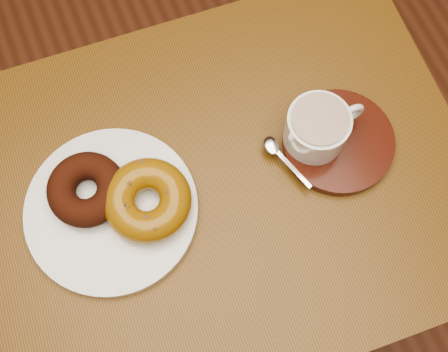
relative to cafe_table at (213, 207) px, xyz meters
name	(u,v)px	position (x,y,z in m)	size (l,w,h in m)	color
ground	(155,333)	(-0.22, -0.09, -0.62)	(6.00, 6.00, 0.00)	brown
cafe_table	(213,207)	(0.00, 0.00, 0.00)	(0.82, 0.63, 0.73)	brown
donut_plate	(112,210)	(-0.15, 0.02, 0.12)	(0.25, 0.25, 0.02)	white
donut_cinnamon	(86,189)	(-0.17, 0.05, 0.15)	(0.11, 0.11, 0.04)	#38150B
donut_caramel	(147,200)	(-0.10, 0.00, 0.16)	(0.15, 0.15, 0.05)	#90600F
saucer	(338,142)	(0.20, -0.01, 0.13)	(0.17, 0.17, 0.02)	#381007
coffee_cup	(318,128)	(0.17, 0.01, 0.17)	(0.12, 0.09, 0.06)	white
teaspoon	(276,150)	(0.11, 0.01, 0.14)	(0.04, 0.10, 0.01)	silver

